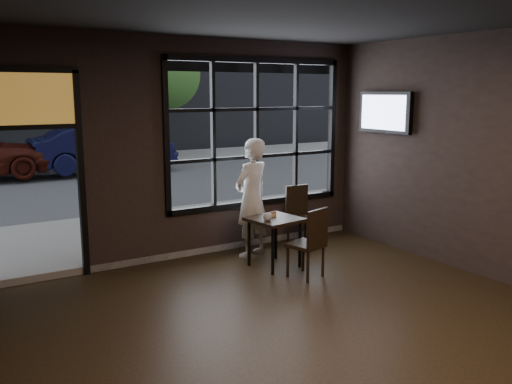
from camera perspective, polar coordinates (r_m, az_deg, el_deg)
floor at (r=5.46m, az=8.85°, el=-16.17°), size 6.00×7.00×0.02m
window_frame at (r=8.45m, az=0.03°, el=6.23°), size 3.06×0.12×2.28m
stained_transom at (r=7.27m, az=-23.04°, el=9.05°), size 1.20×0.06×0.70m
street_asphalt at (r=27.98m, az=-24.83°, el=4.51°), size 60.00×41.00×0.04m
cafe_table at (r=7.64m, az=1.95°, el=-5.28°), size 0.74×0.74×0.71m
chair_near at (r=7.20m, az=5.26°, el=-5.30°), size 0.51×0.51×0.95m
chair_window at (r=8.66m, az=4.97°, el=-2.58°), size 0.43×0.43×0.95m
man at (r=7.99m, az=-0.45°, el=-0.65°), size 0.75×0.62×1.77m
hotdog at (r=7.60m, az=1.52°, el=-2.42°), size 0.21×0.13×0.06m
cup at (r=7.38m, az=1.20°, el=-2.65°), size 0.14×0.14×0.10m
tv at (r=8.71m, az=13.44°, el=8.16°), size 0.12×1.08×0.63m
navy_car at (r=16.91m, az=-15.74°, el=4.55°), size 4.23×1.54×1.38m
tree_right at (r=19.84m, az=-9.58°, el=12.08°), size 2.52×2.52×4.29m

